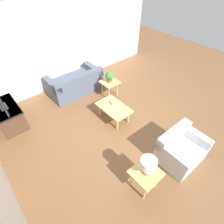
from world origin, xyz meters
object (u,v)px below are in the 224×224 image
Objects in this scene: side_table_lamp at (145,175)px; potted_plant at (110,76)px; armchair at (180,149)px; side_table_plant at (110,84)px; sofa at (75,84)px; table_lamp at (148,165)px; coffee_table at (114,108)px; tv_stand_chest at (8,115)px.

potted_plant is at bearing -27.78° from side_table_lamp.
side_table_plant is (2.87, -0.35, 0.15)m from armchair.
potted_plant is at bearing 128.14° from sofa.
side_table_lamp is (0.06, 1.12, 0.15)m from armchair.
potted_plant is at bearing -14.04° from side_table_plant.
side_table_lamp is 0.36m from table_lamp.
potted_plant reaches higher than armchair.
potted_plant is (0.91, -0.63, 0.35)m from coffee_table.
side_table_plant is 3.19m from table_lamp.
tv_stand_chest is at bearing 21.98° from side_table_lamp.
side_table_lamp is (-1.89, 0.85, 0.07)m from coffee_table.
armchair is 2.92m from potted_plant.
side_table_plant is 1.00× the size of side_table_lamp.
coffee_table is 0.89× the size of tv_stand_chest.
table_lamp reaches higher than armchair.
side_table_plant is 0.27m from potted_plant.
sofa is at bearing 2.78° from coffee_table.
potted_plant reaches higher than side_table_lamp.
side_table_plant is 3.02m from tv_stand_chest.
armchair is 1.90× the size of side_table_plant.
armchair is at bearing -93.13° from side_table_lamp.
sofa is 3.82m from armchair.
table_lamp is (-3.74, 0.76, 0.51)m from sofa.
table_lamp is (-1.89, 0.85, 0.43)m from coffee_table.
side_table_lamp is at bearing -26.57° from table_lamp.
side_table_lamp is 3.18m from potted_plant.
side_table_plant is at bearing 84.52° from armchair.
side_table_plant is 1.53× the size of potted_plant.
side_table_lamp reaches higher than coffee_table.
coffee_table is at bearing 145.63° from side_table_plant.
potted_plant reaches higher than side_table_plant.
sofa reaches higher than armchair.
sofa is 5.04× the size of potted_plant.
table_lamp is at bearing 79.22° from sofa.
armchair is 2.91× the size of potted_plant.
tv_stand_chest is 3.05m from potted_plant.
tv_stand_chest reaches higher than side_table_plant.
side_table_lamp is at bearing 155.74° from coffee_table.
armchair reaches higher than coffee_table.
armchair reaches higher than tv_stand_chest.
coffee_table is at bearing 93.51° from sofa.
side_table_plant is 0.48× the size of tv_stand_chest.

